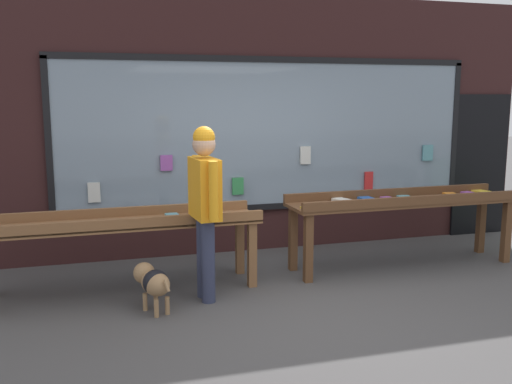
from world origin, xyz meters
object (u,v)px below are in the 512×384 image
Objects in this scene: person_browsing at (205,198)px; small_dog at (153,281)px; display_table_left at (124,228)px; display_table_right at (403,206)px.

person_browsing reaches higher than small_dog.
display_table_right reaches higher than display_table_left.
person_browsing is (-2.55, -0.49, 0.31)m from display_table_right.
person_browsing reaches higher than display_table_left.
display_table_right is at bearing -84.19° from person_browsing.
person_browsing is 3.14× the size of small_dog.
person_browsing is at bearing -31.70° from display_table_left.
person_browsing is 0.96m from small_dog.
display_table_right is 1.62× the size of person_browsing.
display_table_left is 1.62× the size of person_browsing.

